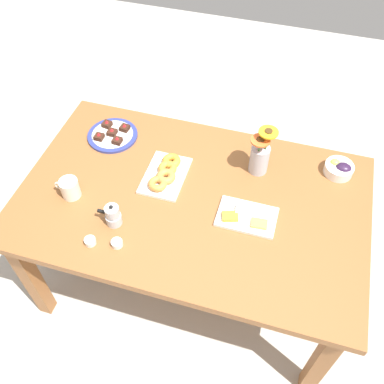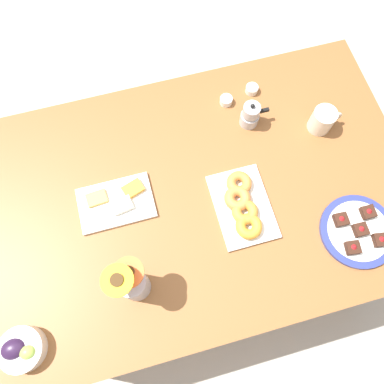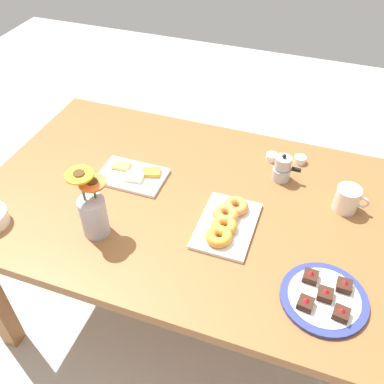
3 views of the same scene
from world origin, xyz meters
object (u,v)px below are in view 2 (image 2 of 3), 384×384
Objects in this scene: dining_table at (192,203)px; jam_cup_berry at (226,100)px; moka_pot at (250,115)px; coffee_mug at (323,120)px; cheese_platter at (117,202)px; jam_cup_honey at (252,89)px; flower_vase at (133,284)px; grape_bowl at (21,349)px; dessert_plate at (358,231)px; croissant_platter at (242,205)px.

dining_table is 0.42m from jam_cup_berry.
jam_cup_berry is at bearing 118.84° from moka_pot.
dining_table is 0.57m from coffee_mug.
cheese_platter is (-0.80, -0.10, -0.04)m from coffee_mug.
jam_cup_honey is 0.86m from flower_vase.
dining_table is 0.28m from cheese_platter.
moka_pot is (0.54, 0.49, -0.04)m from flower_vase.
moka_pot is at bearing 18.83° from cheese_platter.
dining_table is at bearing -165.13° from coffee_mug.
jam_cup_honey is at bearing 46.56° from dining_table.
moka_pot reaches higher than coffee_mug.
dining_table is 13.23× the size of coffee_mug.
coffee_mug reaches higher than grape_bowl.
jam_cup_berry is 0.68m from dessert_plate.
jam_cup_honey and jam_cup_berry have the same top height.
croissant_platter is 5.86× the size of jam_cup_berry.
moka_pot reaches higher than jam_cup_honey.
coffee_mug reaches higher than cheese_platter.
coffee_mug reaches higher than dining_table.
flower_vase reaches higher than dessert_plate.
grape_bowl is at bearing -147.71° from moka_pot.
coffee_mug reaches higher than jam_cup_honey.
dessert_plate is at bearing -65.93° from moka_pot.
croissant_platter is at bearing -99.55° from jam_cup_berry.
cheese_platter is at bearing 170.38° from dining_table.
dining_table is 0.51m from jam_cup_honey.
jam_cup_berry is at bearing 147.87° from coffee_mug.
dining_table is 0.39m from moka_pot.
dining_table is at bearing -9.62° from cheese_platter.
cheese_platter is at bearing 157.58° from dessert_plate.
jam_cup_honey is at bearing 11.48° from jam_cup_berry.
grape_bowl is 1.20m from jam_cup_honey.
grape_bowl is 1.15m from dessert_plate.
jam_cup_berry is 0.13m from moka_pot.
jam_cup_honey is 0.40× the size of moka_pot.
cheese_platter is at bearing 46.75° from grape_bowl.
cheese_platter is 2.18× the size of moka_pot.
croissant_platter is (0.42, -0.13, 0.01)m from cheese_platter.
dessert_plate reaches higher than dining_table.
moka_pot reaches higher than jam_cup_berry.
grape_bowl reaches higher than jam_cup_berry.
jam_cup_honey is 0.19× the size of dessert_plate.
moka_pot is (0.92, 0.58, 0.02)m from grape_bowl.
coffee_mug is at bearing 22.81° from grape_bowl.
coffee_mug reaches higher than croissant_platter.
coffee_mug is 0.89m from flower_vase.
cheese_platter is 5.42× the size of jam_cup_berry.
dessert_plate is (0.77, -0.32, 0.00)m from cheese_platter.
coffee_mug is 0.47× the size of flower_vase.
jam_cup_honey is (0.34, 0.36, 0.10)m from dining_table.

